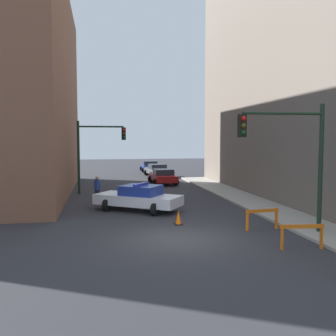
% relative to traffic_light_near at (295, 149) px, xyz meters
% --- Properties ---
extents(ground_plane, '(120.00, 120.00, 0.00)m').
position_rel_traffic_light_near_xyz_m(ground_plane, '(-4.73, 0.31, -3.53)').
color(ground_plane, '#2D2D33').
extents(sidewalk_right, '(2.40, 44.00, 0.12)m').
position_rel_traffic_light_near_xyz_m(sidewalk_right, '(1.47, 0.31, -3.47)').
color(sidewalk_right, '#9E998E').
rests_on(sidewalk_right, ground_plane).
extents(traffic_light_near, '(3.64, 0.35, 5.20)m').
position_rel_traffic_light_near_xyz_m(traffic_light_near, '(0.00, 0.00, 0.00)').
color(traffic_light_near, black).
rests_on(traffic_light_near, sidewalk_right).
extents(traffic_light_far, '(3.44, 0.35, 5.20)m').
position_rel_traffic_light_near_xyz_m(traffic_light_far, '(-8.03, 13.41, -0.13)').
color(traffic_light_far, black).
rests_on(traffic_light_far, ground_plane).
extents(police_car, '(4.91, 4.21, 1.52)m').
position_rel_traffic_light_near_xyz_m(police_car, '(-5.60, 6.39, -2.81)').
color(police_car, white).
rests_on(police_car, ground_plane).
extents(parked_car_near, '(2.34, 4.34, 1.31)m').
position_rel_traffic_light_near_xyz_m(parked_car_near, '(-2.23, 18.27, -2.86)').
color(parked_car_near, maroon).
rests_on(parked_car_near, ground_plane).
extents(parked_car_mid, '(2.52, 4.44, 1.31)m').
position_rel_traffic_light_near_xyz_m(parked_car_mid, '(-1.73, 24.89, -2.86)').
color(parked_car_mid, '#474C51').
rests_on(parked_car_mid, ground_plane).
extents(parked_car_far, '(2.37, 4.36, 1.31)m').
position_rel_traffic_light_near_xyz_m(parked_car_far, '(-1.70, 30.68, -2.86)').
color(parked_car_far, navy).
rests_on(parked_car_far, ground_plane).
extents(pedestrian_crossing, '(0.37, 0.37, 1.66)m').
position_rel_traffic_light_near_xyz_m(pedestrian_crossing, '(-7.83, 9.30, -2.67)').
color(pedestrian_crossing, black).
rests_on(pedestrian_crossing, ground_plane).
extents(barrier_mid, '(1.60, 0.32, 0.90)m').
position_rel_traffic_light_near_xyz_m(barrier_mid, '(-0.67, -1.85, -2.91)').
color(barrier_mid, orange).
rests_on(barrier_mid, ground_plane).
extents(barrier_back, '(1.59, 0.36, 0.90)m').
position_rel_traffic_light_near_xyz_m(barrier_back, '(-0.82, 1.11, -2.91)').
color(barrier_back, orange).
rests_on(barrier_back, ground_plane).
extents(traffic_cone, '(0.36, 0.36, 0.66)m').
position_rel_traffic_light_near_xyz_m(traffic_cone, '(-4.16, 2.73, -3.21)').
color(traffic_cone, black).
rests_on(traffic_cone, ground_plane).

